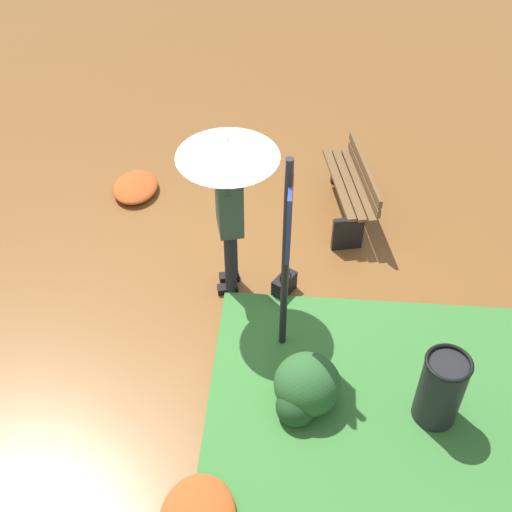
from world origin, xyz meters
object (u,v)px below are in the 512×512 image
trash_bin (440,390)px  handbag (284,284)px  person_with_umbrella (228,178)px  info_sign_post (288,239)px  park_bench (351,187)px

trash_bin → handbag: bearing=-135.5°
person_with_umbrella → handbag: bearing=92.2°
person_with_umbrella → info_sign_post: (0.70, 0.59, -0.11)m
info_sign_post → handbag: info_sign_post is taller
info_sign_post → park_bench: info_sign_post is taller
person_with_umbrella → trash_bin: (1.45, 2.02, -1.13)m
person_with_umbrella → park_bench: 2.26m
person_with_umbrella → trash_bin: person_with_umbrella is taller
handbag → park_bench: (-1.42, 0.73, 0.28)m
person_with_umbrella → trash_bin: bearing=54.2°
park_bench → handbag: bearing=-27.3°
handbag → park_bench: bearing=152.7°
park_bench → trash_bin: size_ratio=1.70×
person_with_umbrella → info_sign_post: 0.93m
person_with_umbrella → trash_bin: size_ratio=2.45×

